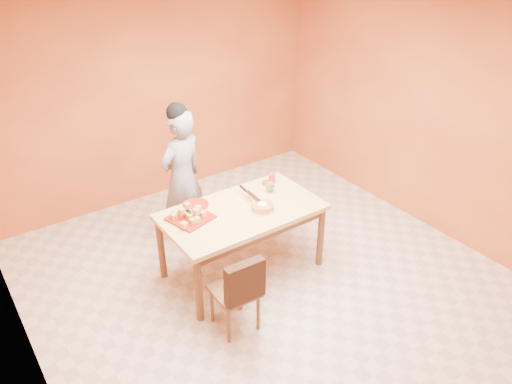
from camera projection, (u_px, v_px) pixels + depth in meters
floor at (274, 286)px, 5.14m from camera, size 5.00×5.00×0.00m
ceiling at (280, 12)px, 3.81m from camera, size 5.00×5.00×0.00m
wall_back at (156, 96)px, 6.26m from camera, size 4.50×0.00×4.50m
wall_left at (10, 257)px, 3.35m from camera, size 0.00×5.00×5.00m
wall_right at (436, 118)px, 5.60m from camera, size 0.00×5.00×5.00m
dining_table at (242, 218)px, 5.05m from camera, size 1.60×0.90×0.76m
dining_chair at (236, 290)px, 4.44m from camera, size 0.40×0.46×0.83m
pastry_pile at (190, 212)px, 4.82m from camera, size 0.33×0.33×0.11m
person at (182, 178)px, 5.53m from camera, size 0.66×0.52×1.59m
pastry_platter at (190, 218)px, 4.85m from camera, size 0.45×0.45×0.02m
red_dinner_plate at (196, 205)px, 5.07m from camera, size 0.32×0.32×0.02m
white_cake_plate at (262, 209)px, 5.00m from camera, size 0.32×0.32×0.01m
sponge_cake at (262, 207)px, 4.98m from camera, size 0.29×0.29×0.05m
cake_server at (253, 196)px, 5.10m from camera, size 0.07×0.27×0.01m
egg_ornament at (270, 187)px, 5.29m from camera, size 0.10×0.09×0.12m
magenta_glass at (272, 178)px, 5.48m from camera, size 0.09×0.09×0.11m
checker_tin at (266, 183)px, 5.46m from camera, size 0.11×0.11×0.03m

